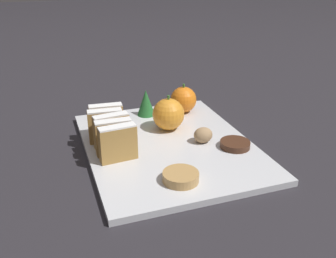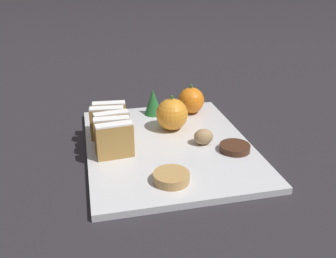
{
  "view_description": "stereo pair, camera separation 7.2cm",
  "coord_description": "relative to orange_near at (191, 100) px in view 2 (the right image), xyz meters",
  "views": [
    {
      "loc": [
        -0.22,
        -0.62,
        0.34
      ],
      "look_at": [
        0.0,
        0.0,
        0.04
      ],
      "focal_mm": 40.0,
      "sensor_mm": 36.0,
      "label": 1
    },
    {
      "loc": [
        -0.15,
        -0.64,
        0.34
      ],
      "look_at": [
        0.0,
        0.0,
        0.04
      ],
      "focal_mm": 40.0,
      "sensor_mm": 36.0,
      "label": 2
    }
  ],
  "objects": [
    {
      "name": "orange_far",
      "position": [
        -0.07,
        -0.08,
        0.0
      ],
      "size": [
        0.07,
        0.07,
        0.08
      ],
      "color": "orange",
      "rests_on": "serving_platter"
    },
    {
      "name": "walnut",
      "position": [
        -0.02,
        -0.16,
        -0.01
      ],
      "size": [
        0.04,
        0.03,
        0.03
      ],
      "color": "tan",
      "rests_on": "serving_platter"
    },
    {
      "name": "stollen_slice_fourth",
      "position": [
        -0.2,
        -0.1,
        0.0
      ],
      "size": [
        0.07,
        0.03,
        0.07
      ],
      "color": "#B28442",
      "rests_on": "serving_platter"
    },
    {
      "name": "stollen_slice_front",
      "position": [
        -0.19,
        -0.18,
        0.0
      ],
      "size": [
        0.07,
        0.03,
        0.07
      ],
      "color": "#B28442",
      "rests_on": "serving_platter"
    },
    {
      "name": "orange_near",
      "position": [
        0.0,
        0.0,
        0.0
      ],
      "size": [
        0.06,
        0.06,
        0.07
      ],
      "color": "orange",
      "rests_on": "serving_platter"
    },
    {
      "name": "ground_plane",
      "position": [
        -0.09,
        -0.14,
        -0.04
      ],
      "size": [
        6.0,
        6.0,
        0.0
      ],
      "primitive_type": "plane",
      "color": "#28262B"
    },
    {
      "name": "stollen_slice_second",
      "position": [
        -0.2,
        -0.15,
        0.0
      ],
      "size": [
        0.07,
        0.02,
        0.07
      ],
      "color": "#B28442",
      "rests_on": "serving_platter"
    },
    {
      "name": "gingerbread_cookie",
      "position": [
        -0.11,
        -0.28,
        -0.02
      ],
      "size": [
        0.06,
        0.06,
        0.02
      ],
      "color": "tan",
      "rests_on": "serving_platter"
    },
    {
      "name": "evergreen_sprig",
      "position": [
        -0.09,
        0.01,
        -0.0
      ],
      "size": [
        0.04,
        0.04,
        0.06
      ],
      "color": "#23662D",
      "rests_on": "serving_platter"
    },
    {
      "name": "chocolate_cookie",
      "position": [
        0.03,
        -0.2,
        -0.02
      ],
      "size": [
        0.06,
        0.06,
        0.01
      ],
      "color": "#472819",
      "rests_on": "serving_platter"
    },
    {
      "name": "serving_platter",
      "position": [
        -0.09,
        -0.14,
        -0.04
      ],
      "size": [
        0.31,
        0.4,
        0.01
      ],
      "color": "silver",
      "rests_on": "ground_plane"
    },
    {
      "name": "stollen_slice_fifth",
      "position": [
        -0.19,
        -0.07,
        0.0
      ],
      "size": [
        0.07,
        0.03,
        0.07
      ],
      "color": "#B28442",
      "rests_on": "serving_platter"
    },
    {
      "name": "stollen_slice_third",
      "position": [
        -0.19,
        -0.12,
        0.0
      ],
      "size": [
        0.07,
        0.03,
        0.07
      ],
      "color": "#B28442",
      "rests_on": "serving_platter"
    }
  ]
}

